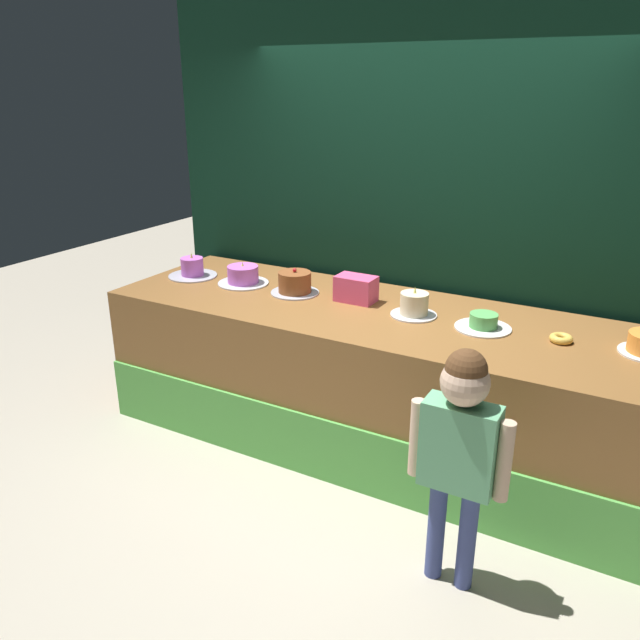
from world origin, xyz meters
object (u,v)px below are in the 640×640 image
pink_box (356,289)px  cake_far_left (192,269)px  cake_center_left (295,283)px  child_figure (460,439)px  donut (561,339)px  cake_right (483,323)px  cake_left (243,276)px  cake_center_right (414,305)px

pink_box → cake_far_left: bearing=-176.2°
cake_center_left → child_figure: bearing=-34.8°
donut → cake_right: 0.43m
cake_far_left → cake_left: cake_far_left is taller
pink_box → cake_far_left: size_ratio=0.72×
cake_left → cake_right: 1.72m
donut → cake_center_right: cake_center_right is taller
donut → cake_center_left: bearing=179.5°
pink_box → cake_center_right: size_ratio=0.90×
pink_box → cake_center_left: 0.43m
cake_left → cake_center_left: (0.43, -0.00, 0.01)m
child_figure → cake_far_left: (-2.35, 1.00, 0.20)m
cake_far_left → child_figure: bearing=-23.2°
child_figure → cake_left: bearing=151.6°
child_figure → cake_center_left: 1.82m
cake_center_right → donut: bearing=0.1°
child_figure → cake_right: bearing=101.0°
pink_box → cake_right: (0.86, -0.08, -0.05)m
donut → cake_left: 2.15m
pink_box → cake_center_right: bearing=-9.5°
cake_far_left → cake_center_right: (1.72, 0.01, 0.01)m
cake_left → cake_right: bearing=-1.0°
donut → cake_far_left: (-2.58, -0.01, 0.04)m
pink_box → cake_far_left: (-1.29, -0.08, -0.03)m
cake_left → cake_center_left: bearing=-0.6°
pink_box → cake_center_right: (0.43, -0.07, -0.02)m
pink_box → cake_center_right: 0.44m
cake_left → cake_center_left: size_ratio=1.10×
cake_far_left → pink_box: bearing=3.8°
cake_far_left → donut: bearing=0.3°
donut → cake_left: cake_left is taller
cake_center_left → cake_left: bearing=179.4°
donut → cake_left: size_ratio=0.35×
child_figure → cake_far_left: bearing=156.8°
cake_center_right → cake_center_left: bearing=178.9°
child_figure → cake_center_right: size_ratio=4.28×
donut → cake_center_right: 0.86m
child_figure → cake_right: child_figure is taller
cake_center_left → cake_far_left: bearing=-178.1°
donut → cake_left: (-2.15, 0.02, 0.04)m
cake_left → cake_center_right: bearing=-0.9°
pink_box → child_figure: bearing=-45.9°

